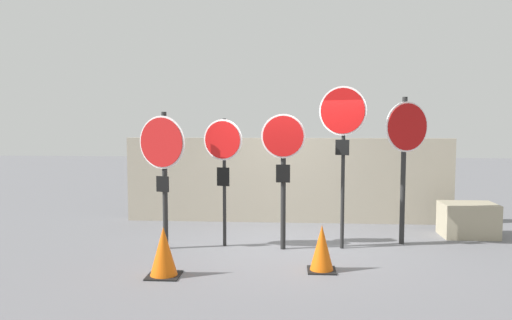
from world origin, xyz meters
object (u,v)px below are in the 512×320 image
at_px(stop_sign_3, 343,128).
at_px(storage_crate, 468,220).
at_px(stop_sign_2, 283,156).
at_px(traffic_cone_0, 322,248).
at_px(stop_sign_1, 223,153).
at_px(traffic_cone_1, 164,252).
at_px(stop_sign_0, 163,156).
at_px(stop_sign_4, 406,143).

xyz_separation_m(stop_sign_3, storage_crate, (2.45, 1.05, -1.73)).
relative_size(stop_sign_2, traffic_cone_0, 3.38).
height_order(stop_sign_1, stop_sign_3, stop_sign_3).
xyz_separation_m(traffic_cone_1, storage_crate, (5.07, 2.71, -0.03)).
distance_m(traffic_cone_0, storage_crate, 3.67).
xyz_separation_m(stop_sign_2, traffic_cone_0, (0.58, -1.14, -1.24)).
distance_m(stop_sign_2, traffic_cone_0, 1.78).
bearing_deg(stop_sign_2, stop_sign_1, 175.02).
bearing_deg(stop_sign_3, storage_crate, 46.26).
relative_size(stop_sign_1, stop_sign_2, 0.97).
relative_size(stop_sign_1, traffic_cone_1, 3.13).
bearing_deg(stop_sign_3, traffic_cone_0, -84.90).
distance_m(stop_sign_3, traffic_cone_1, 3.53).
distance_m(stop_sign_1, stop_sign_2, 1.03).
distance_m(stop_sign_1, storage_crate, 4.75).
bearing_deg(stop_sign_3, stop_sign_0, -152.77).
distance_m(stop_sign_0, traffic_cone_1, 1.92).
bearing_deg(stop_sign_0, traffic_cone_0, -1.77).
xyz_separation_m(stop_sign_0, stop_sign_4, (4.10, 0.59, 0.20)).
xyz_separation_m(stop_sign_3, traffic_cone_0, (-0.40, -1.26, -1.71)).
height_order(traffic_cone_0, storage_crate, traffic_cone_0).
bearing_deg(traffic_cone_1, stop_sign_1, 69.89).
relative_size(stop_sign_3, stop_sign_4, 1.06).
xyz_separation_m(traffic_cone_0, traffic_cone_1, (-2.21, -0.40, 0.01)).
height_order(stop_sign_3, storage_crate, stop_sign_3).
relative_size(stop_sign_2, storage_crate, 2.33).
distance_m(stop_sign_1, traffic_cone_1, 2.20).
relative_size(stop_sign_3, traffic_cone_1, 3.89).
height_order(stop_sign_3, stop_sign_4, stop_sign_3).
bearing_deg(traffic_cone_0, storage_crate, 39.01).
distance_m(stop_sign_0, stop_sign_1, 1.01).
relative_size(stop_sign_0, traffic_cone_0, 3.43).
xyz_separation_m(stop_sign_2, stop_sign_4, (2.10, 0.48, 0.20)).
xyz_separation_m(stop_sign_4, storage_crate, (1.33, 0.69, -1.46)).
xyz_separation_m(stop_sign_4, traffic_cone_1, (-3.73, -2.02, -1.43)).
bearing_deg(storage_crate, traffic_cone_0, -140.99).
bearing_deg(traffic_cone_1, stop_sign_0, 104.25).
relative_size(stop_sign_0, traffic_cone_1, 3.29).
height_order(stop_sign_2, traffic_cone_1, stop_sign_2).
height_order(stop_sign_0, stop_sign_2, stop_sign_0).
relative_size(traffic_cone_0, storage_crate, 0.69).
relative_size(stop_sign_3, storage_crate, 2.80).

